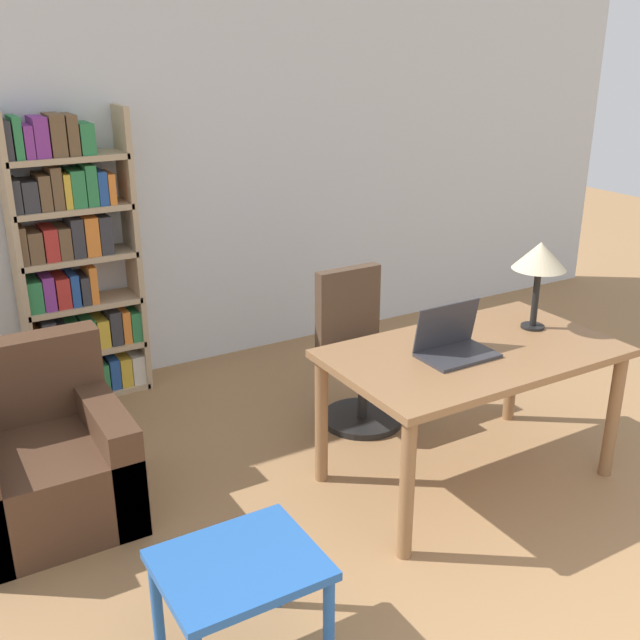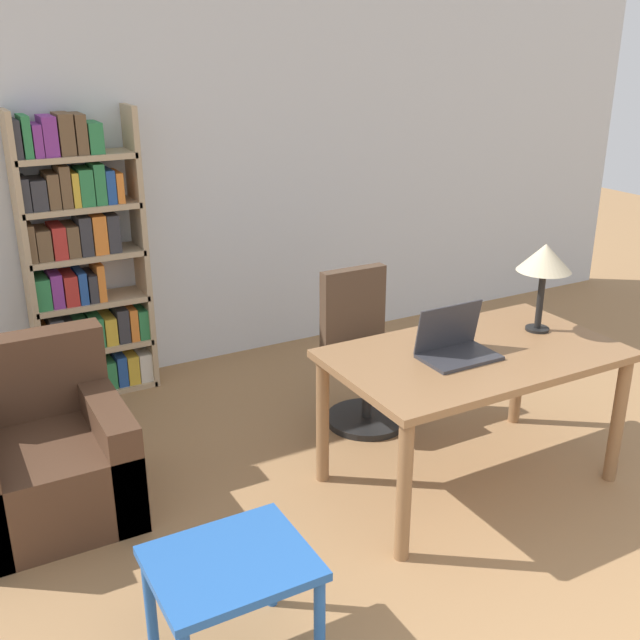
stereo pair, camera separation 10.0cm
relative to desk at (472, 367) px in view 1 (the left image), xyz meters
The scene contains 8 objects.
wall_back 2.45m from the desk, 105.46° to the left, with size 8.00×0.06×2.70m.
desk is the anchor object (origin of this frame).
laptop 0.21m from the desk, behind, with size 0.38×0.25×0.26m.
table_lamp 0.70m from the desk, ahead, with size 0.29×0.29×0.49m.
office_chair 0.91m from the desk, 98.60° to the left, with size 0.50×0.50×0.95m.
side_table_blue 1.71m from the desk, 160.29° to the right, with size 0.58×0.49×0.47m.
armchair 2.22m from the desk, 158.56° to the left, with size 0.78×0.79×0.86m.
bookshelf 2.57m from the desk, 126.08° to the left, with size 0.75×0.28×1.87m.
Camera 1 is at (-1.85, -0.37, 2.25)m, focal length 42.00 mm.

